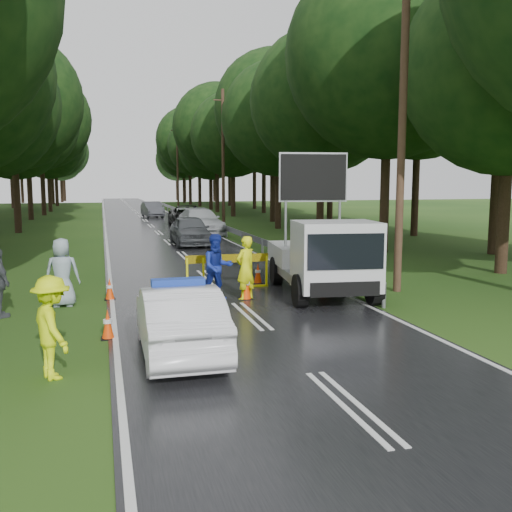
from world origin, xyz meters
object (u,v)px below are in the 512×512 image
object	(u,v)px
officer	(245,268)
civilian	(217,267)
queue_car_fourth	(152,209)
police_sedan	(179,320)
queue_car_second	(200,221)
work_truck	(324,258)
queue_car_third	(188,216)
barrier	(227,263)
queue_car_first	(190,230)

from	to	relation	value
officer	civilian	distance (m)	0.81
officer	queue_car_fourth	world-z (taller)	officer
police_sedan	queue_car_second	xyz separation A→B (m)	(4.63, 25.06, 0.13)
work_truck	queue_car_third	distance (m)	26.39
barrier	officer	world-z (taller)	officer
work_truck	queue_car_first	distance (m)	14.51
work_truck	queue_car_fourth	xyz separation A→B (m)	(-1.70, 38.76, -0.41)
officer	queue_car_first	world-z (taller)	officer
queue_car_fourth	officer	bearing A→B (deg)	-96.59
officer	queue_car_fourth	size ratio (longest dim) A/B	0.42
queue_car_first	queue_car_second	xyz separation A→B (m)	(1.54, 6.00, 0.04)
work_truck	queue_car_third	world-z (taller)	work_truck
police_sedan	officer	xyz separation A→B (m)	(2.53, 4.72, 0.23)
barrier	queue_car_third	size ratio (longest dim) A/B	0.46
police_sedan	queue_car_first	xyz separation A→B (m)	(3.09, 19.06, 0.10)
queue_car_second	work_truck	bearing A→B (deg)	-92.64
police_sedan	queue_car_third	size ratio (longest dim) A/B	0.73
police_sedan	queue_car_third	distance (m)	31.43
civilian	queue_car_first	distance (m)	14.16
queue_car_first	barrier	bearing A→B (deg)	-93.16
police_sedan	queue_car_fourth	world-z (taller)	police_sedan
queue_car_first	work_truck	bearing A→B (deg)	-82.80
queue_car_first	officer	bearing A→B (deg)	-92.19
police_sedan	work_truck	world-z (taller)	work_truck
civilian	queue_car_first	xyz separation A→B (m)	(1.33, 14.10, -0.16)
barrier	queue_car_fourth	xyz separation A→B (m)	(0.81, 36.94, -0.10)
civilian	queue_car_second	world-z (taller)	civilian
queue_car_fourth	police_sedan	bearing A→B (deg)	-99.81
barrier	queue_car_second	bearing A→B (deg)	84.36
queue_car_first	queue_car_fourth	world-z (taller)	queue_car_first
police_sedan	officer	distance (m)	5.36
officer	queue_car_second	distance (m)	20.46
work_truck	queue_car_second	bearing A→B (deg)	97.38
barrier	queue_car_third	distance (m)	24.68
civilian	queue_car_second	bearing A→B (deg)	75.48
officer	queue_car_fourth	bearing A→B (deg)	-122.24
work_truck	queue_car_fourth	bearing A→B (deg)	99.16
queue_car_third	work_truck	bearing A→B (deg)	-87.13
barrier	civilian	distance (m)	1.65
barrier	queue_car_fourth	size ratio (longest dim) A/B	0.60
queue_car_second	queue_car_third	bearing A→B (deg)	85.40
queue_car_second	queue_car_first	bearing A→B (deg)	-107.76
work_truck	queue_car_first	world-z (taller)	work_truck
civilian	queue_car_fourth	bearing A→B (deg)	81.48
queue_car_second	queue_car_third	xyz separation A→B (m)	(0.13, 6.00, -0.02)
police_sedan	queue_car_fourth	bearing A→B (deg)	-93.81
work_truck	queue_car_first	size ratio (longest dim) A/B	1.20
queue_car_third	queue_car_fourth	xyz separation A→B (m)	(-1.57, 12.37, -0.07)
queue_car_fourth	queue_car_third	bearing A→B (deg)	-88.40
police_sedan	queue_car_third	xyz separation A→B (m)	(4.76, 31.06, 0.11)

